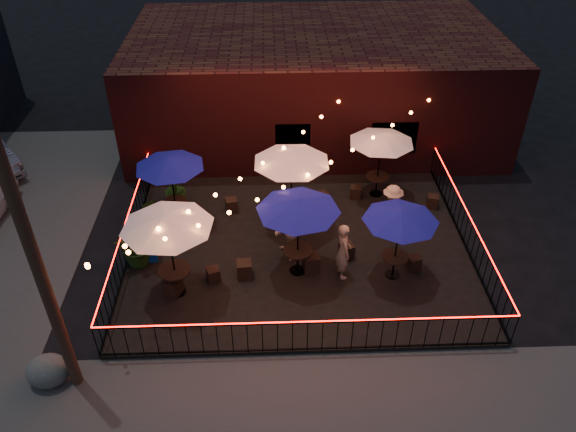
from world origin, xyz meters
name	(u,v)px	position (x,y,z in m)	size (l,w,h in m)	color
ground	(302,297)	(0.00, 0.00, 0.00)	(110.00, 110.00, 0.00)	black
patio	(298,249)	(0.00, 2.00, 0.07)	(10.00, 8.00, 0.15)	black
sidewalk	(310,398)	(0.00, -3.25, 0.03)	(18.00, 2.50, 0.05)	#43403E
brick_building	(314,82)	(1.00, 9.99, 2.00)	(14.00, 8.00, 4.00)	#360E0F
utility_pole	(32,251)	(-5.40, -2.60, 4.00)	(0.26, 0.26, 8.00)	#3B2318
fence_front	(307,337)	(0.00, -2.00, 0.66)	(10.00, 0.04, 1.04)	black
fence_left	(128,237)	(-5.00, 2.00, 0.66)	(0.04, 8.00, 1.04)	black
fence_right	(466,229)	(5.00, 2.00, 0.66)	(0.04, 8.00, 1.04)	black
festoon_lights	(263,187)	(-1.01, 1.70, 2.52)	(10.02, 8.72, 1.32)	orange
cafe_table_0	(167,222)	(-3.39, 0.18, 2.54)	(2.96, 2.96, 2.62)	black
cafe_table_1	(169,163)	(-3.80, 3.47, 2.28)	(2.56, 2.56, 2.33)	black
cafe_table_2	(298,206)	(-0.09, 0.91, 2.43)	(2.59, 2.59, 2.50)	black
cafe_table_3	(291,158)	(-0.17, 3.25, 2.51)	(3.08, 3.08, 2.58)	black
cafe_table_4	(401,217)	(2.59, 0.65, 2.20)	(2.29, 2.29, 2.25)	black
cafe_table_5	(382,139)	(2.78, 4.72, 2.29)	(2.62, 2.62, 2.34)	black
bistro_chair_0	(173,286)	(-3.50, 0.13, 0.40)	(0.42, 0.42, 0.50)	black
bistro_chair_1	(213,274)	(-2.45, 0.63, 0.35)	(0.34, 0.34, 0.40)	black
bistro_chair_2	(176,216)	(-3.81, 3.34, 0.40)	(0.43, 0.43, 0.51)	black
bistro_chair_3	(231,205)	(-2.09, 3.96, 0.37)	(0.37, 0.37, 0.43)	black
bistro_chair_4	(244,269)	(-1.58, 0.77, 0.39)	(0.41, 0.41, 0.48)	black
bistro_chair_5	(311,263)	(0.31, 0.97, 0.41)	(0.43, 0.43, 0.51)	black
bistro_chair_6	(285,201)	(-0.34, 4.10, 0.39)	(0.41, 0.41, 0.48)	black
bistro_chair_7	(322,200)	(0.88, 4.11, 0.39)	(0.41, 0.41, 0.48)	black
bistro_chair_8	(346,251)	(1.38, 1.49, 0.37)	(0.38, 0.38, 0.45)	black
bistro_chair_9	(413,262)	(3.23, 0.93, 0.35)	(0.34, 0.34, 0.41)	black
bistro_chair_10	(355,192)	(2.06, 4.56, 0.36)	(0.35, 0.35, 0.42)	black
bistro_chair_11	(433,201)	(4.52, 3.94, 0.36)	(0.35, 0.35, 0.42)	black
patron_a	(343,251)	(1.16, 0.72, 1.02)	(0.64, 0.42, 1.74)	#CAA48B
patron_b	(288,232)	(-0.33, 1.56, 1.07)	(0.89, 0.69, 1.83)	tan
patron_c	(391,210)	(2.84, 2.62, 0.99)	(1.09, 0.63, 1.69)	tan
potted_shrub_a	(138,245)	(-4.60, 1.45, 0.81)	(1.19, 1.04, 1.33)	#1A3D12
potted_shrub_b	(147,216)	(-4.60, 2.90, 0.78)	(0.69, 0.56, 1.26)	#193810
potted_shrub_c	(175,188)	(-3.93, 4.40, 0.78)	(0.70, 0.70, 1.25)	#19370E
cooler	(146,249)	(-4.42, 1.59, 0.55)	(0.67, 0.53, 0.79)	#093EA5
boulder	(48,371)	(-6.02, -2.54, 0.37)	(0.94, 0.80, 0.73)	#474742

